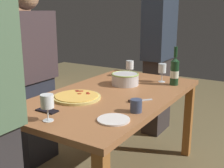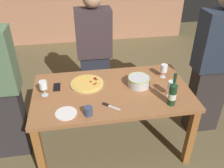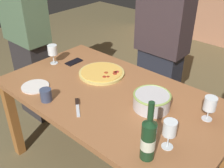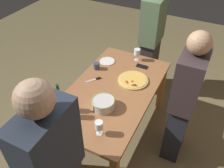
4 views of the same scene
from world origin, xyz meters
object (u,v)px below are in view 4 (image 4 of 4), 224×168
object	(u,v)px
serving_bowl	(103,103)
person_guest_right	(184,102)
dining_table	(112,95)
pizza	(133,80)
person_guest_left	(151,39)
wine_glass_by_bottle	(137,53)
wine_glass_near_pizza	(69,108)
cell_phone	(142,66)
wine_bottle	(60,101)
cup_amber	(97,66)
pizza_knife	(95,79)
wine_glass_far_left	(99,126)
side_plate	(107,61)

from	to	relation	value
serving_bowl	person_guest_right	bearing A→B (deg)	118.47
dining_table	pizza	distance (m)	0.31
dining_table	person_guest_left	world-z (taller)	person_guest_left
wine_glass_by_bottle	person_guest_left	size ratio (longest dim) A/B	0.10
wine_glass_near_pizza	person_guest_left	size ratio (longest dim) A/B	0.10
dining_table	serving_bowl	size ratio (longest dim) A/B	6.75
person_guest_left	cell_phone	bearing A→B (deg)	11.60
cell_phone	person_guest_right	xyz separation A→B (m)	(0.46, 0.62, 0.05)
serving_bowl	wine_glass_near_pizza	xyz separation A→B (m)	(0.26, -0.23, 0.06)
serving_bowl	wine_bottle	distance (m)	0.43
cup_amber	pizza_knife	size ratio (longest dim) A/B	0.54
dining_table	wine_glass_by_bottle	world-z (taller)	wine_glass_by_bottle
pizza	person_guest_left	size ratio (longest dim) A/B	0.21
serving_bowl	wine_glass_by_bottle	size ratio (longest dim) A/B	1.48
dining_table	wine_glass_near_pizza	size ratio (longest dim) A/B	9.55
wine_glass_far_left	wine_bottle	bearing A→B (deg)	-100.80
pizza	pizza_knife	distance (m)	0.44
pizza	wine_bottle	size ratio (longest dim) A/B	1.06
wine_glass_by_bottle	cup_amber	xyz separation A→B (m)	(0.40, -0.37, -0.07)
wine_glass_near_pizza	cell_phone	world-z (taller)	wine_glass_near_pizza
serving_bowl	wine_glass_near_pizza	size ratio (longest dim) A/B	1.41
wine_glass_far_left	cell_phone	size ratio (longest dim) A/B	1.06
pizza	wine_bottle	world-z (taller)	wine_bottle
cup_amber	person_guest_right	size ratio (longest dim) A/B	0.05
pizza	side_plate	bearing A→B (deg)	-116.14
dining_table	cup_amber	bearing A→B (deg)	-127.74
cup_amber	side_plate	bearing A→B (deg)	166.81
pizza	wine_glass_by_bottle	xyz separation A→B (m)	(-0.43, -0.13, 0.10)
cell_phone	person_guest_right	distance (m)	0.78
serving_bowl	wine_bottle	world-z (taller)	wine_bottle
pizza_knife	cup_amber	bearing A→B (deg)	-154.94
wine_glass_by_bottle	cup_amber	distance (m)	0.55
wine_glass_by_bottle	wine_glass_far_left	world-z (taller)	wine_glass_by_bottle
cup_amber	person_guest_right	distance (m)	1.13
cup_amber	serving_bowl	bearing A→B (deg)	35.10
side_plate	wine_glass_by_bottle	bearing A→B (deg)	122.42
dining_table	cup_amber	distance (m)	0.46
wine_bottle	person_guest_right	distance (m)	1.25
pizza	wine_glass_near_pizza	distance (m)	0.87
wine_glass_by_bottle	side_plate	size ratio (longest dim) A/B	0.82
pizza	dining_table	bearing A→B (deg)	-32.26
cup_amber	pizza_knife	world-z (taller)	cup_amber
person_guest_left	person_guest_right	size ratio (longest dim) A/B	1.05
wine_glass_far_left	person_guest_right	world-z (taller)	person_guest_right
cell_phone	person_guest_right	world-z (taller)	person_guest_right
wine_bottle	person_guest_left	xyz separation A→B (m)	(-1.62, 0.38, -0.02)
side_plate	cell_phone	world-z (taller)	same
pizza_knife	person_guest_left	distance (m)	1.09
wine_glass_near_pizza	cell_phone	distance (m)	1.16
cell_phone	dining_table	bearing A→B (deg)	165.30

